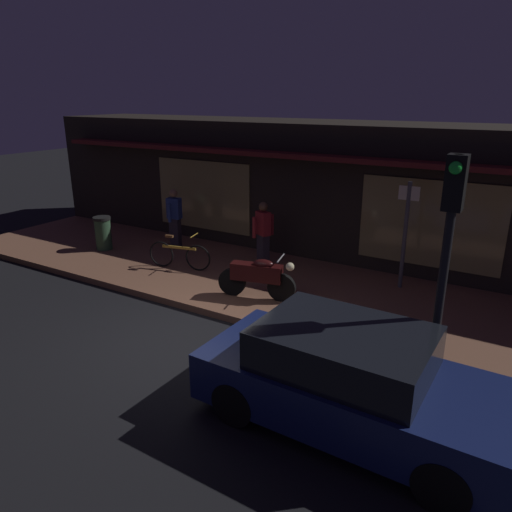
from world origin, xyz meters
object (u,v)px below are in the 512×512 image
traffic_light_pole (447,243)px  bicycle_parked (179,255)px  person_photographer (175,217)px  parked_car_far (349,380)px  sign_post (406,229)px  trash_bin (103,233)px  motorcycle (258,276)px  person_bystander (263,233)px

traffic_light_pole → bicycle_parked: bearing=159.9°
person_photographer → parked_car_far: bearing=-34.2°
sign_post → parked_car_far: (0.63, -4.98, -0.81)m
person_photographer → trash_bin: person_photographer is taller
parked_car_far → person_photographer: bearing=145.8°
sign_post → parked_car_far: size_ratio=0.58×
bicycle_parked → trash_bin: size_ratio=1.75×
person_photographer → trash_bin: size_ratio=1.80×
bicycle_parked → parked_car_far: (5.69, -3.37, 0.20)m
bicycle_parked → trash_bin: 2.87m
sign_post → person_photographer: bearing=-177.3°
motorcycle → sign_post: bearing=41.7°
motorcycle → sign_post: 3.38m
bicycle_parked → sign_post: sign_post is taller
motorcycle → bicycle_parked: size_ratio=1.03×
motorcycle → traffic_light_pole: (3.91, -1.83, 1.83)m
bicycle_parked → trash_bin: trash_bin is taller
bicycle_parked → person_photographer: 1.87m
person_photographer → parked_car_far: person_photographer is taller
bicycle_parked → parked_car_far: size_ratio=0.39×
bicycle_parked → sign_post: bearing=17.6°
motorcycle → traffic_light_pole: traffic_light_pole is taller
sign_post → trash_bin: 8.10m
person_photographer → sign_post: 6.31m
person_photographer → sign_post: size_ratio=0.70×
sign_post → trash_bin: (-7.92, -1.44, -0.89)m
person_bystander → traffic_light_pole: size_ratio=0.46×
person_photographer → trash_bin: bearing=-144.9°
traffic_light_pole → motorcycle: bearing=155.0°
motorcycle → sign_post: (2.44, 2.18, 0.86)m
trash_bin → traffic_light_pole: bearing=-15.2°
bicycle_parked → traffic_light_pole: 7.23m
motorcycle → parked_car_far: 4.16m
motorcycle → traffic_light_pole: 4.69m
motorcycle → trash_bin: motorcycle is taller
person_photographer → person_bystander: bearing=-2.8°
bicycle_parked → parked_car_far: 6.62m
motorcycle → person_bystander: bearing=117.1°
person_photographer → parked_car_far: 8.36m
bicycle_parked → sign_post: 5.40m
motorcycle → sign_post: sign_post is taller
sign_post → traffic_light_pole: traffic_light_pole is taller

